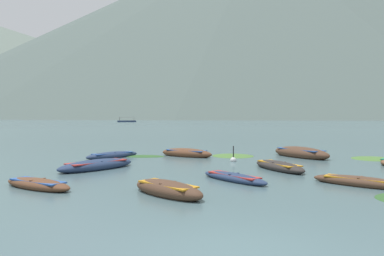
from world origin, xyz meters
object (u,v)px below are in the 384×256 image
object	(u,v)px
rowboat_9	(97,165)
ferry_1	(127,121)
rowboat_8	(113,155)
rowboat_0	(360,182)
rowboat_6	(38,184)
rowboat_5	(279,166)
mooring_buoy	(233,160)
rowboat_2	(301,153)
rowboat_3	(186,153)
rowboat_1	(168,189)
rowboat_10	(234,178)

from	to	relation	value
rowboat_9	ferry_1	size ratio (longest dim) A/B	0.44
rowboat_8	rowboat_9	xyz separation A→B (m)	(0.55, -4.91, 0.04)
rowboat_0	rowboat_6	bearing A→B (deg)	-175.19
rowboat_5	rowboat_9	world-z (taller)	rowboat_9
rowboat_9	mooring_buoy	world-z (taller)	mooring_buoy
rowboat_2	rowboat_6	xyz separation A→B (m)	(-12.27, -10.53, -0.12)
rowboat_3	rowboat_9	size ratio (longest dim) A/B	0.92
ferry_1	mooring_buoy	bearing A→B (deg)	-74.55
rowboat_1	rowboat_10	size ratio (longest dim) A/B	0.96
rowboat_10	ferry_1	xyz separation A→B (m)	(-41.10, 156.44, 0.32)
rowboat_2	rowboat_6	bearing A→B (deg)	-139.37
rowboat_2	rowboat_10	world-z (taller)	rowboat_2
rowboat_9	ferry_1	world-z (taller)	ferry_1
rowboat_10	rowboat_2	bearing A→B (deg)	60.33
rowboat_2	ferry_1	distance (m)	154.76
rowboat_9	rowboat_1	bearing A→B (deg)	-53.24
rowboat_6	mooring_buoy	world-z (taller)	mooring_buoy
rowboat_5	ferry_1	distance (m)	159.39
rowboat_8	ferry_1	world-z (taller)	ferry_1
rowboat_0	rowboat_10	xyz separation A→B (m)	(-4.72, 0.83, -0.02)
rowboat_2	rowboat_6	size ratio (longest dim) A/B	1.34
rowboat_0	mooring_buoy	distance (m)	8.26
rowboat_2	rowboat_3	distance (m)	7.46
rowboat_6	rowboat_10	distance (m)	7.55
rowboat_0	rowboat_1	bearing A→B (deg)	-164.87
ferry_1	mooring_buoy	xyz separation A→B (m)	(41.51, -150.23, -0.35)
rowboat_5	rowboat_8	world-z (taller)	rowboat_5
rowboat_5	rowboat_3	bearing A→B (deg)	131.35
rowboat_2	mooring_buoy	xyz separation A→B (m)	(-4.54, -2.47, -0.16)
rowboat_9	rowboat_10	xyz separation A→B (m)	(6.63, -2.89, -0.07)
rowboat_6	rowboat_10	xyz separation A→B (m)	(7.32, 1.84, -0.02)
rowboat_5	rowboat_6	bearing A→B (deg)	-153.12
rowboat_5	rowboat_0	bearing A→B (deg)	-60.00
rowboat_10	mooring_buoy	xyz separation A→B (m)	(0.41, 6.21, -0.03)
rowboat_3	rowboat_6	distance (m)	11.63
rowboat_1	rowboat_5	size ratio (longest dim) A/B	0.79
rowboat_0	rowboat_2	distance (m)	9.52
rowboat_0	rowboat_10	distance (m)	4.79
rowboat_6	rowboat_9	bearing A→B (deg)	81.70
rowboat_6	mooring_buoy	xyz separation A→B (m)	(7.74, 8.06, -0.04)
ferry_1	mooring_buoy	distance (m)	155.86
rowboat_6	ferry_1	bearing A→B (deg)	102.05
rowboat_0	rowboat_10	size ratio (longest dim) A/B	1.05
rowboat_1	ferry_1	bearing A→B (deg)	103.66
rowboat_3	rowboat_5	xyz separation A→B (m)	(4.96, -5.63, -0.04)
rowboat_1	rowboat_5	xyz separation A→B (m)	(4.86, 5.87, -0.02)
rowboat_3	ferry_1	size ratio (longest dim) A/B	0.40
rowboat_10	ferry_1	size ratio (longest dim) A/B	0.33
rowboat_0	rowboat_5	bearing A→B (deg)	120.00
ferry_1	rowboat_1	bearing A→B (deg)	-76.34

